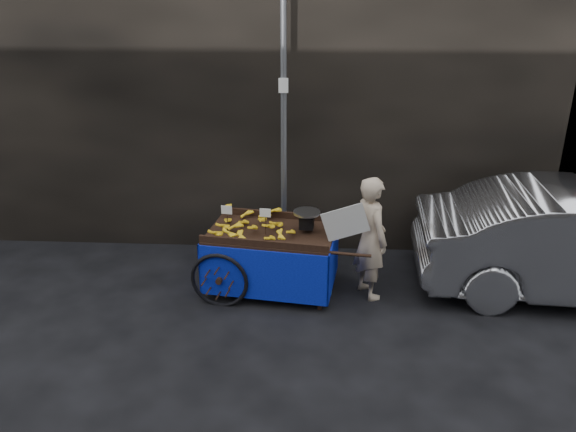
{
  "coord_description": "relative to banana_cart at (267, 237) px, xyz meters",
  "views": [
    {
      "loc": [
        0.74,
        -5.8,
        3.59
      ],
      "look_at": [
        0.4,
        0.5,
        0.95
      ],
      "focal_mm": 35.0,
      "sensor_mm": 36.0,
      "label": 1
    }
  ],
  "objects": [
    {
      "name": "banana_cart",
      "position": [
        0.0,
        0.0,
        0.0
      ],
      "size": [
        2.22,
        1.25,
        1.15
      ],
      "rotation": [
        0.0,
        0.0,
        -0.14
      ],
      "color": "black",
      "rests_on": "ground"
    },
    {
      "name": "building_wall",
      "position": [
        0.24,
        2.19,
        1.79
      ],
      "size": [
        13.5,
        2.0,
        5.0
      ],
      "color": "black",
      "rests_on": "ground"
    },
    {
      "name": "vendor",
      "position": [
        1.25,
        -0.08,
        0.06
      ],
      "size": [
        0.9,
        0.66,
        1.53
      ],
      "rotation": [
        0.0,
        0.0,
        2.02
      ],
      "color": "#BDA78C",
      "rests_on": "ground"
    },
    {
      "name": "plastic_bag",
      "position": [
        0.66,
        -0.29,
        -0.58
      ],
      "size": [
        0.29,
        0.23,
        0.26
      ],
      "primitive_type": "ellipsoid",
      "color": "#1748B2",
      "rests_on": "ground"
    },
    {
      "name": "street_pole",
      "position": [
        0.15,
        0.89,
        1.3
      ],
      "size": [
        0.12,
        0.1,
        4.0
      ],
      "color": "slate",
      "rests_on": "ground"
    },
    {
      "name": "ground",
      "position": [
        -0.15,
        -0.41,
        -0.71
      ],
      "size": [
        80.0,
        80.0,
        0.0
      ],
      "primitive_type": "plane",
      "color": "black",
      "rests_on": "ground"
    }
  ]
}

